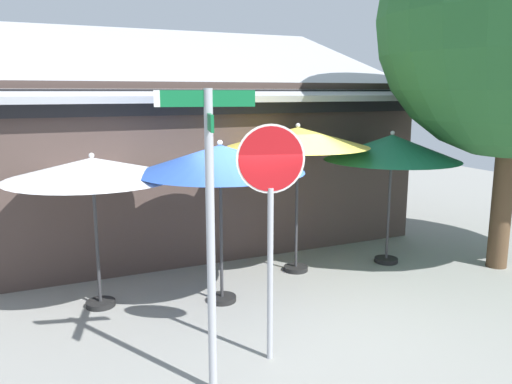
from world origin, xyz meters
name	(u,v)px	position (x,y,z in m)	size (l,w,h in m)	color
ground_plane	(291,316)	(0.00, 0.00, -0.05)	(28.00, 28.00, 0.10)	gray
cafe_building	(183,154)	(-0.04, 5.16, 1.78)	(9.24, 5.72, 4.84)	#473833
street_sign_post	(210,213)	(-1.72, -1.39, 1.98)	(0.96, 0.90, 3.23)	#A8AAB2
stop_sign	(271,198)	(-0.86, -1.05, 2.00)	(0.77, 0.23, 2.85)	#A8AAB2
patio_umbrella_ivory_left	(92,169)	(-2.51, 1.41, 2.10)	(2.48, 2.48, 2.34)	black
patio_umbrella_royal_blue_center	(220,159)	(-0.77, 0.82, 2.22)	(2.51, 2.51, 2.51)	black
patio_umbrella_mustard_right	(298,138)	(0.95, 1.56, 2.41)	(2.49, 2.49, 2.67)	black
patio_umbrella_forest_green_far_right	(392,148)	(2.75, 1.25, 2.18)	(2.48, 2.48, 2.50)	black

